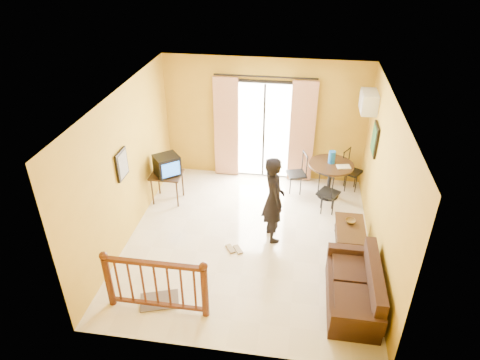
# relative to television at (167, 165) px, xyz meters

# --- Properties ---
(ground) EXTENTS (5.00, 5.00, 0.00)m
(ground) POSITION_rel_television_xyz_m (1.87, -1.10, -0.86)
(ground) COLOR beige
(ground) RESTS_ON ground
(room_shell) EXTENTS (5.00, 5.00, 5.00)m
(room_shell) POSITION_rel_television_xyz_m (1.87, -1.10, 0.84)
(room_shell) COLOR white
(room_shell) RESTS_ON ground
(balcony_door) EXTENTS (2.25, 0.14, 2.46)m
(balcony_door) POSITION_rel_television_xyz_m (1.87, 1.33, 0.33)
(balcony_door) COLOR black
(balcony_door) RESTS_ON ground
(tv_table) EXTENTS (0.65, 0.54, 0.65)m
(tv_table) POSITION_rel_television_xyz_m (-0.03, 0.00, -0.29)
(tv_table) COLOR black
(tv_table) RESTS_ON ground
(television) EXTENTS (0.64, 0.63, 0.43)m
(television) POSITION_rel_television_xyz_m (0.00, 0.00, 0.00)
(television) COLOR black
(television) RESTS_ON tv_table
(picture_left) EXTENTS (0.05, 0.42, 0.52)m
(picture_left) POSITION_rel_television_xyz_m (-0.35, -1.30, 0.69)
(picture_left) COLOR black
(picture_left) RESTS_ON room_shell
(dining_table) EXTENTS (0.95, 0.95, 0.79)m
(dining_table) POSITION_rel_television_xyz_m (3.38, 0.70, -0.23)
(dining_table) COLOR black
(dining_table) RESTS_ON ground
(water_jug) EXTENTS (0.14, 0.14, 0.27)m
(water_jug) POSITION_rel_television_xyz_m (3.38, 0.75, 0.07)
(water_jug) COLOR blue
(water_jug) RESTS_ON dining_table
(serving_tray) EXTENTS (0.31, 0.23, 0.02)m
(serving_tray) POSITION_rel_television_xyz_m (3.63, 0.60, -0.05)
(serving_tray) COLOR #ECE6C9
(serving_tray) RESTS_ON dining_table
(dining_chairs) EXTENTS (1.73, 1.52, 0.95)m
(dining_chairs) POSITION_rel_television_xyz_m (3.29, 0.63, -0.86)
(dining_chairs) COLOR black
(dining_chairs) RESTS_ON ground
(air_conditioner) EXTENTS (0.31, 0.60, 0.40)m
(air_conditioner) POSITION_rel_television_xyz_m (3.96, 0.85, 1.29)
(air_conditioner) COLOR silver
(air_conditioner) RESTS_ON room_shell
(botanical_print) EXTENTS (0.05, 0.50, 0.60)m
(botanical_print) POSITION_rel_television_xyz_m (4.08, 0.20, 0.79)
(botanical_print) COLOR black
(botanical_print) RESTS_ON room_shell
(coffee_table) EXTENTS (0.52, 0.94, 0.42)m
(coffee_table) POSITION_rel_television_xyz_m (3.72, -0.99, -0.58)
(coffee_table) COLOR black
(coffee_table) RESTS_ON ground
(bowl) EXTENTS (0.25, 0.25, 0.06)m
(bowl) POSITION_rel_television_xyz_m (3.72, -0.83, -0.41)
(bowl) COLOR brown
(bowl) RESTS_ON coffee_table
(sofa) EXTENTS (0.75, 1.62, 0.77)m
(sofa) POSITION_rel_television_xyz_m (3.72, -2.43, -0.57)
(sofa) COLOR black
(sofa) RESTS_ON ground
(standing_person) EXTENTS (0.60, 0.72, 1.70)m
(standing_person) POSITION_rel_television_xyz_m (2.29, -0.94, -0.01)
(standing_person) COLOR black
(standing_person) RESTS_ON ground
(stair_balustrade) EXTENTS (1.63, 0.13, 1.04)m
(stair_balustrade) POSITION_rel_television_xyz_m (0.72, -3.00, -0.30)
(stair_balustrade) COLOR #471E0F
(stair_balustrade) RESTS_ON ground
(doormat) EXTENTS (0.70, 0.57, 0.02)m
(doormat) POSITION_rel_television_xyz_m (0.68, -2.85, -0.85)
(doormat) COLOR #544943
(doormat) RESTS_ON ground
(sandals) EXTENTS (0.36, 0.26, 0.03)m
(sandals) POSITION_rel_television_xyz_m (1.64, -1.43, -0.84)
(sandals) COLOR brown
(sandals) RESTS_ON ground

